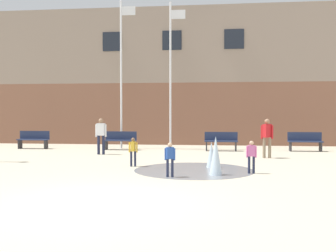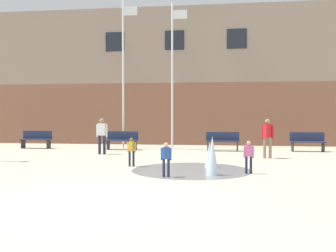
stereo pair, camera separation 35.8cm
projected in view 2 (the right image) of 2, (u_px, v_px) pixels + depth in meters
The scene contains 14 objects.
ground_plane at pixel (88, 202), 8.01m from camera, with size 100.00×100.00×0.00m, color #BCB299.
library_building at pixel (180, 80), 25.41m from camera, with size 36.00×6.05×7.95m.
splash_fountain at pixel (205, 160), 12.22m from camera, with size 3.82×3.82×1.15m.
park_bench_far_left at pixel (36, 139), 20.37m from camera, with size 1.60×0.44×0.91m.
park_bench_left_of_flagpoles at pixel (122, 140), 19.64m from camera, with size 1.60×0.44×0.91m.
park_bench_center at pixel (223, 141), 18.96m from camera, with size 1.60×0.44×0.91m.
park_bench_far_right at pixel (307, 141), 18.67m from camera, with size 1.60×0.44×0.91m.
child_with_pink_shirt at pixel (166, 157), 11.13m from camera, with size 0.31×0.20×0.99m.
child_in_fountain at pixel (249, 155), 11.75m from camera, with size 0.31×0.14×0.99m.
teen_by_trashcan at pixel (267, 135), 15.82m from camera, with size 0.50×0.38×1.59m.
adult_near_bench at pixel (102, 133), 17.37m from camera, with size 0.50×0.24×1.59m.
child_running at pixel (132, 150), 13.40m from camera, with size 0.31×0.22×0.99m.
flagpole_left at pixel (124, 69), 20.17m from camera, with size 0.80×0.10×7.67m.
flagpole_right at pixel (173, 71), 19.83m from camera, with size 0.80×0.10×7.41m.
Camera 2 is at (2.70, -7.66, 1.81)m, focal length 42.00 mm.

